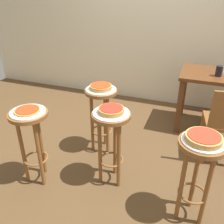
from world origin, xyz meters
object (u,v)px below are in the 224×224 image
(pizza_foreground, at_px, (27,110))
(cup_near_edge, at_px, (219,71))
(pizza_leftside, at_px, (111,110))
(stool_leftside, at_px, (111,134))
(dining_table, at_px, (218,84))
(stool_foreground, at_px, (32,133))
(pizza_rear, at_px, (101,87))
(stool_rear, at_px, (101,108))
(serving_plate_leftside, at_px, (111,113))
(pizza_middle, at_px, (204,138))
(stool_middle, at_px, (198,165))
(serving_plate_foreground, at_px, (28,112))
(serving_plate_rear, at_px, (101,89))
(condiment_shaker, at_px, (223,70))
(serving_plate_middle, at_px, (203,141))

(pizza_foreground, relative_size, cup_near_edge, 1.82)
(pizza_foreground, xyz_separation_m, pizza_leftside, (0.68, 0.23, 0.01))
(stool_leftside, xyz_separation_m, dining_table, (0.89, 1.40, 0.08))
(pizza_foreground, bearing_deg, stool_foreground, 0.00)
(stool_leftside, height_order, pizza_rear, pizza_rear)
(stool_leftside, relative_size, stool_rear, 1.00)
(serving_plate_leftside, bearing_deg, pizza_foreground, -161.13)
(serving_plate_leftside, bearing_deg, pizza_middle, -12.83)
(serving_plate_leftside, bearing_deg, stool_middle, -12.83)
(stool_foreground, bearing_deg, serving_plate_leftside, 18.87)
(stool_leftside, height_order, pizza_leftside, pizza_leftside)
(pizza_rear, distance_m, cup_near_edge, 1.44)
(stool_foreground, xyz_separation_m, cup_near_edge, (1.55, 1.55, 0.28))
(pizza_foreground, height_order, dining_table, pizza_foreground)
(pizza_rear, bearing_deg, stool_middle, -30.95)
(serving_plate_foreground, bearing_deg, stool_foreground, 0.00)
(cup_near_edge, bearing_deg, pizza_middle, -94.20)
(stool_foreground, relative_size, serving_plate_foreground, 2.44)
(dining_table, bearing_deg, pizza_leftside, -122.35)
(serving_plate_foreground, bearing_deg, serving_plate_rear, 59.69)
(pizza_foreground, bearing_deg, condiment_shaker, 46.56)
(stool_middle, distance_m, serving_plate_middle, 0.22)
(serving_plate_middle, height_order, pizza_rear, pizza_rear)
(serving_plate_middle, distance_m, stool_leftside, 0.81)
(pizza_leftside, relative_size, serving_plate_rear, 0.71)
(cup_near_edge, bearing_deg, stool_leftside, -123.43)
(serving_plate_foreground, xyz_separation_m, pizza_middle, (1.44, 0.06, 0.03))
(stool_leftside, distance_m, pizza_rear, 0.59)
(stool_foreground, xyz_separation_m, condiment_shaker, (1.60, 1.69, 0.26))
(stool_rear, relative_size, pizza_rear, 3.22)
(pizza_foreground, distance_m, stool_rear, 0.83)
(pizza_foreground, relative_size, pizza_middle, 0.87)
(serving_plate_foreground, xyz_separation_m, serving_plate_leftside, (0.68, 0.23, 0.00))
(stool_leftside, relative_size, serving_plate_leftside, 2.34)
(stool_foreground, height_order, pizza_middle, pizza_middle)
(stool_leftside, bearing_deg, stool_middle, -12.83)
(pizza_rear, bearing_deg, serving_plate_rear, 26.57)
(cup_near_edge, bearing_deg, stool_foreground, -135.07)
(stool_middle, height_order, condiment_shaker, condiment_shaker)
(stool_foreground, bearing_deg, stool_rear, 59.69)
(stool_middle, xyz_separation_m, serving_plate_rear, (-1.04, 0.62, 0.22))
(stool_foreground, height_order, stool_leftside, same)
(serving_plate_foreground, bearing_deg, condiment_shaker, 46.56)
(stool_middle, bearing_deg, serving_plate_leftside, 167.17)
(cup_near_edge, distance_m, condiment_shaker, 0.16)
(stool_rear, bearing_deg, condiment_shaker, 39.96)
(stool_foreground, distance_m, serving_plate_middle, 1.46)
(pizza_middle, bearing_deg, serving_plate_foreground, -177.57)
(stool_leftside, xyz_separation_m, pizza_leftside, (0.00, 0.00, 0.25))
(stool_foreground, distance_m, pizza_foreground, 0.23)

